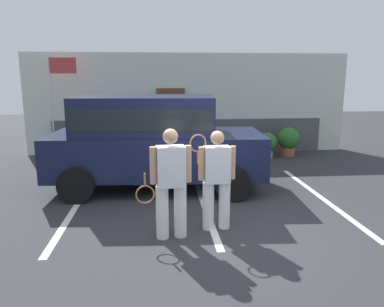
{
  "coord_description": "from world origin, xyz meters",
  "views": [
    {
      "loc": [
        -1.01,
        -5.46,
        2.45
      ],
      "look_at": [
        -0.39,
        1.2,
        1.05
      ],
      "focal_mm": 34.25,
      "sensor_mm": 36.0,
      "label": 1
    }
  ],
  "objects_px": {
    "tennis_player_man": "(171,183)",
    "potted_plant_by_porch": "(267,144)",
    "parked_suv": "(152,138)",
    "flag_pole": "(57,89)",
    "tennis_player_woman": "(216,178)",
    "potted_plant_secondary": "(288,140)"
  },
  "relations": [
    {
      "from": "parked_suv",
      "to": "potted_plant_by_porch",
      "type": "relative_size",
      "value": 6.06
    },
    {
      "from": "tennis_player_woman",
      "to": "potted_plant_secondary",
      "type": "distance_m",
      "value": 6.3
    },
    {
      "from": "flag_pole",
      "to": "potted_plant_secondary",
      "type": "bearing_deg",
      "value": -0.74
    },
    {
      "from": "parked_suv",
      "to": "tennis_player_woman",
      "type": "relative_size",
      "value": 2.89
    },
    {
      "from": "tennis_player_woman",
      "to": "potted_plant_by_porch",
      "type": "bearing_deg",
      "value": -117.57
    },
    {
      "from": "parked_suv",
      "to": "tennis_player_man",
      "type": "height_order",
      "value": "parked_suv"
    },
    {
      "from": "tennis_player_man",
      "to": "flag_pole",
      "type": "distance_m",
      "value": 6.69
    },
    {
      "from": "tennis_player_woman",
      "to": "flag_pole",
      "type": "relative_size",
      "value": 0.53
    },
    {
      "from": "tennis_player_man",
      "to": "potted_plant_by_porch",
      "type": "distance_m",
      "value": 6.36
    },
    {
      "from": "potted_plant_by_porch",
      "to": "flag_pole",
      "type": "bearing_deg",
      "value": 177.24
    },
    {
      "from": "parked_suv",
      "to": "potted_plant_secondary",
      "type": "height_order",
      "value": "parked_suv"
    },
    {
      "from": "parked_suv",
      "to": "tennis_player_woman",
      "type": "xyz_separation_m",
      "value": [
        1.06,
        -2.36,
        -0.29
      ]
    },
    {
      "from": "potted_plant_by_porch",
      "to": "potted_plant_secondary",
      "type": "xyz_separation_m",
      "value": [
        0.75,
        0.21,
        0.07
      ]
    },
    {
      "from": "parked_suv",
      "to": "potted_plant_by_porch",
      "type": "height_order",
      "value": "parked_suv"
    },
    {
      "from": "potted_plant_secondary",
      "to": "flag_pole",
      "type": "relative_size",
      "value": 0.29
    },
    {
      "from": "parked_suv",
      "to": "flag_pole",
      "type": "bearing_deg",
      "value": 134.62
    },
    {
      "from": "parked_suv",
      "to": "tennis_player_man",
      "type": "relative_size",
      "value": 2.75
    },
    {
      "from": "potted_plant_by_porch",
      "to": "flag_pole",
      "type": "relative_size",
      "value": 0.25
    },
    {
      "from": "tennis_player_man",
      "to": "potted_plant_by_porch",
      "type": "relative_size",
      "value": 2.2
    },
    {
      "from": "potted_plant_secondary",
      "to": "flag_pole",
      "type": "distance_m",
      "value": 7.19
    },
    {
      "from": "tennis_player_woman",
      "to": "flag_pole",
      "type": "xyz_separation_m",
      "value": [
        -3.85,
        5.53,
        1.26
      ]
    },
    {
      "from": "tennis_player_man",
      "to": "potted_plant_secondary",
      "type": "bearing_deg",
      "value": -131.43
    }
  ]
}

